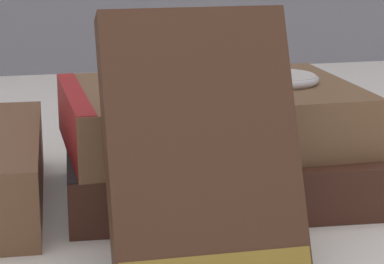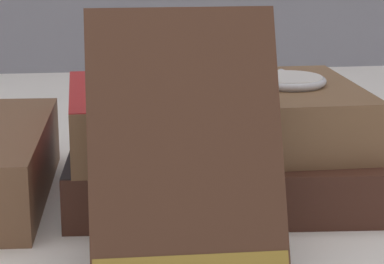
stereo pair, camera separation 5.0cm
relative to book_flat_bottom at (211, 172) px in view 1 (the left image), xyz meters
The scene contains 6 objects.
ground_plane 0.06m from the book_flat_bottom, 137.66° to the right, with size 3.00×3.00×0.00m, color white.
book_flat_bottom is the anchor object (origin of this frame).
book_flat_top 0.04m from the book_flat_bottom, 114.42° to the left, with size 0.19×0.14×0.04m.
book_leaning_front 0.12m from the book_flat_bottom, 106.31° to the right, with size 0.10×0.08×0.14m.
pocket_watch 0.08m from the book_flat_bottom, ahead, with size 0.05×0.05×0.01m.
reading_glasses 0.12m from the book_flat_bottom, 106.87° to the left, with size 0.11×0.07×0.00m.
Camera 1 is at (-0.08, -0.45, 0.18)m, focal length 75.00 mm.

